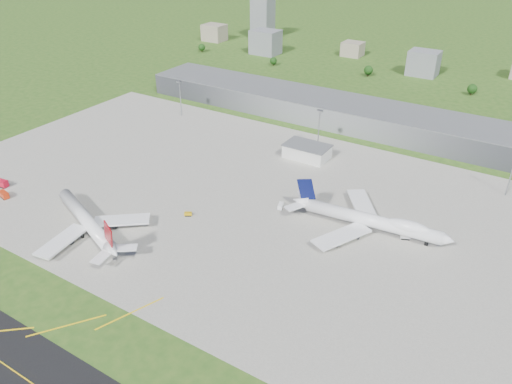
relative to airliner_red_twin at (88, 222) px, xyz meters
The scene contains 22 objects.
ground 179.96m from the airliner_red_twin, 76.99° to the left, with size 1400.00×1400.00×0.00m, color #2A5119.
apron 82.68m from the airliner_red_twin, 52.27° to the left, with size 360.00×190.00×0.08m, color gray.
terminal 194.54m from the airliner_red_twin, 77.98° to the left, with size 300.00×42.00×15.00m, color slate.
ops_building 135.06m from the airliner_red_twin, 68.04° to the left, with size 26.00×16.00×8.00m, color silver.
mast_west 152.88m from the airliner_red_twin, 112.99° to the left, with size 3.50×2.00×25.90m.
mast_center 149.60m from the airliner_red_twin, 70.20° to the left, with size 3.50×2.00×25.90m.
airliner_red_twin is the anchor object (origin of this frame).
airliner_blue_quad 132.30m from the airliner_red_twin, 32.17° to the left, with size 76.93×60.13×20.08m.
fire_truck 74.92m from the airliner_red_twin, behind, with size 9.27×4.44×3.92m.
crash_tender 62.12m from the airliner_red_twin, behind, with size 7.15×4.15×3.49m.
tug_yellow 47.07m from the airliner_red_twin, 48.72° to the left, with size 4.20×3.76×1.81m.
van_white_near 93.12m from the airliner_red_twin, 44.66° to the left, with size 3.67×5.60×2.62m.
van_white_far 147.06m from the airliner_red_twin, 29.55° to the left, with size 4.96×3.70×2.35m.
bldg_far_w 389.16m from the airliner_red_twin, 117.47° to the left, with size 24.00×20.00×18.00m, color gray.
bldg_w 340.21m from the airliner_red_twin, 107.01° to the left, with size 28.00×22.00×24.00m, color slate.
bldg_cw 365.79m from the airliner_red_twin, 93.06° to the left, with size 20.00×18.00×14.00m, color gray.
bldg_c 340.73m from the airliner_red_twin, 79.77° to the left, with size 26.00×20.00×22.00m, color slate.
bldg_tall_w 410.09m from the airliner_red_twin, 109.91° to the left, with size 22.00×20.00×44.00m, color slate.
tree_far_w 335.59m from the airliner_red_twin, 118.38° to the left, with size 7.20×7.20×8.80m.
tree_w 298.47m from the airliner_red_twin, 103.47° to the left, with size 6.75×6.75×8.25m.
tree_c 305.95m from the airliner_red_twin, 86.16° to the left, with size 8.10×8.10×9.90m.
tree_e 319.95m from the airliner_red_twin, 69.80° to the left, with size 7.65×7.65×9.35m.
Camera 1 is at (129.13, -148.58, 132.16)m, focal length 35.00 mm.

